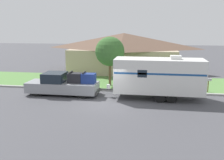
% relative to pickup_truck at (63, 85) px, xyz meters
% --- Properties ---
extents(ground_plane, '(120.00, 120.00, 0.00)m').
position_rel_pickup_truck_xyz_m(ground_plane, '(4.12, -1.99, -0.87)').
color(ground_plane, '#47474C').
extents(curb_strip, '(80.00, 0.30, 0.14)m').
position_rel_pickup_truck_xyz_m(curb_strip, '(4.12, 1.76, -0.80)').
color(curb_strip, '#999993').
rests_on(curb_strip, ground_plane).
extents(lawn_strip, '(80.00, 7.00, 0.03)m').
position_rel_pickup_truck_xyz_m(lawn_strip, '(4.12, 5.41, -0.85)').
color(lawn_strip, '#568442').
rests_on(lawn_strip, ground_plane).
extents(house_across_street, '(13.82, 7.60, 4.82)m').
position_rel_pickup_truck_xyz_m(house_across_street, '(3.79, 11.58, 1.63)').
color(house_across_street, tan).
rests_on(house_across_street, ground_plane).
extents(pickup_truck, '(6.06, 2.02, 2.00)m').
position_rel_pickup_truck_xyz_m(pickup_truck, '(0.00, 0.00, 0.00)').
color(pickup_truck, black).
rests_on(pickup_truck, ground_plane).
extents(travel_trailer, '(8.14, 2.30, 3.48)m').
position_rel_pickup_truck_xyz_m(travel_trailer, '(7.86, -0.00, 1.00)').
color(travel_trailer, black).
rests_on(travel_trailer, ground_plane).
extents(mailbox, '(0.48, 0.20, 1.25)m').
position_rel_pickup_truck_xyz_m(mailbox, '(12.21, 2.71, 0.10)').
color(mailbox, brown).
rests_on(mailbox, ground_plane).
extents(tree_in_yard, '(2.79, 2.79, 4.71)m').
position_rel_pickup_truck_xyz_m(tree_in_yard, '(3.32, 3.91, 2.43)').
color(tree_in_yard, brown).
rests_on(tree_in_yard, ground_plane).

